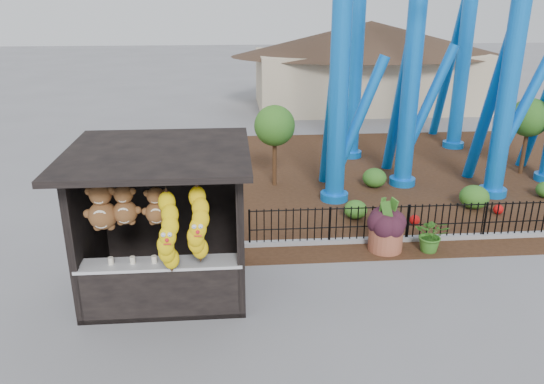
{
  "coord_description": "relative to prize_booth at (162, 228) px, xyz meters",
  "views": [
    {
      "loc": [
        -1.6,
        -8.89,
        5.89
      ],
      "look_at": [
        -0.76,
        1.5,
        2.0
      ],
      "focal_mm": 35.0,
      "sensor_mm": 36.0,
      "label": 1
    }
  ],
  "objects": [
    {
      "name": "ground",
      "position": [
        3.01,
        -0.89,
        -1.54
      ],
      "size": [
        120.0,
        120.0,
        0.0
      ],
      "primitive_type": "plane",
      "color": "slate",
      "rests_on": "ground"
    },
    {
      "name": "mulch_bed",
      "position": [
        7.01,
        7.11,
        -1.53
      ],
      "size": [
        18.0,
        12.0,
        0.02
      ],
      "primitive_type": "cube",
      "color": "#331E11",
      "rests_on": "ground"
    },
    {
      "name": "curb",
      "position": [
        7.01,
        2.11,
        -1.48
      ],
      "size": [
        18.0,
        0.18,
        0.12
      ],
      "primitive_type": "cube",
      "color": "gray",
      "rests_on": "ground"
    },
    {
      "name": "prize_booth",
      "position": [
        0.0,
        0.0,
        0.0
      ],
      "size": [
        3.5,
        3.4,
        3.12
      ],
      "color": "black",
      "rests_on": "ground"
    },
    {
      "name": "picket_fence",
      "position": [
        7.91,
        2.11,
        -1.04
      ],
      "size": [
        12.2,
        0.06,
        1.0
      ],
      "primitive_type": null,
      "color": "black",
      "rests_on": "ground"
    },
    {
      "name": "terracotta_planter",
      "position": [
        5.11,
        1.67,
        -1.23
      ],
      "size": [
        1.05,
        1.05,
        0.61
      ],
      "primitive_type": "cylinder",
      "rotation": [
        0.0,
        0.0,
        0.31
      ],
      "color": "#994F37",
      "rests_on": "ground"
    },
    {
      "name": "planter_foliage",
      "position": [
        5.11,
        1.67,
        -0.61
      ],
      "size": [
        0.7,
        0.7,
        0.64
      ],
      "primitive_type": "ellipsoid",
      "color": "black",
      "rests_on": "terracotta_planter"
    },
    {
      "name": "potted_plant",
      "position": [
        6.2,
        1.51,
        -1.09
      ],
      "size": [
        1.01,
        0.96,
        0.9
      ],
      "primitive_type": "imported",
      "rotation": [
        0.0,
        0.0,
        -0.4
      ],
      "color": "#235619",
      "rests_on": "ground"
    },
    {
      "name": "landscaping",
      "position": [
        7.9,
        4.58,
        -1.24
      ],
      "size": [
        8.38,
        3.97,
        0.68
      ],
      "color": "#2E601C",
      "rests_on": "mulch_bed"
    },
    {
      "name": "pavilion",
      "position": [
        9.01,
        19.11,
        1.53
      ],
      "size": [
        15.0,
        15.0,
        4.8
      ],
      "color": "#BFAD8C",
      "rests_on": "ground"
    }
  ]
}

